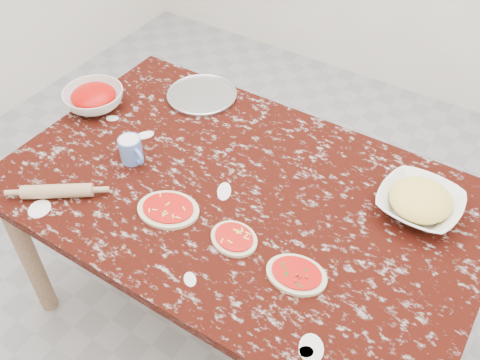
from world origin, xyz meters
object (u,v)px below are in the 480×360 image
object	(u,v)px
sauce_bowl	(94,99)
rolling_pin	(57,191)
flour_mug	(131,150)
cheese_bowl	(419,204)
worktable	(240,207)
pizza_tray	(202,95)

from	to	relation	value
sauce_bowl	rolling_pin	bearing A→B (deg)	-60.27
sauce_bowl	flour_mug	size ratio (longest dim) A/B	2.00
cheese_bowl	rolling_pin	xyz separation A→B (m)	(-1.02, -0.58, -0.01)
cheese_bowl	rolling_pin	size ratio (longest dim) A/B	1.12
worktable	pizza_tray	distance (m)	0.57
pizza_tray	flour_mug	bearing A→B (deg)	-87.52
cheese_bowl	flour_mug	size ratio (longest dim) A/B	2.21
worktable	cheese_bowl	size ratio (longest dim) A/B	6.13
cheese_bowl	rolling_pin	bearing A→B (deg)	-150.46
sauce_bowl	flour_mug	xyz separation A→B (m)	(0.34, -0.16, 0.01)
worktable	sauce_bowl	bearing A→B (deg)	173.44
sauce_bowl	flour_mug	world-z (taller)	flour_mug
worktable	pizza_tray	bearing A→B (deg)	138.87
worktable	flour_mug	bearing A→B (deg)	-169.14
pizza_tray	cheese_bowl	xyz separation A→B (m)	(0.95, -0.14, 0.03)
pizza_tray	sauce_bowl	xyz separation A→B (m)	(-0.32, -0.28, 0.03)
worktable	pizza_tray	size ratio (longest dim) A/B	5.75
worktable	sauce_bowl	xyz separation A→B (m)	(-0.74, 0.09, 0.12)
sauce_bowl	rolling_pin	world-z (taller)	sauce_bowl
sauce_bowl	flour_mug	distance (m)	0.37
worktable	rolling_pin	bearing A→B (deg)	-144.85
worktable	flour_mug	world-z (taller)	flour_mug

